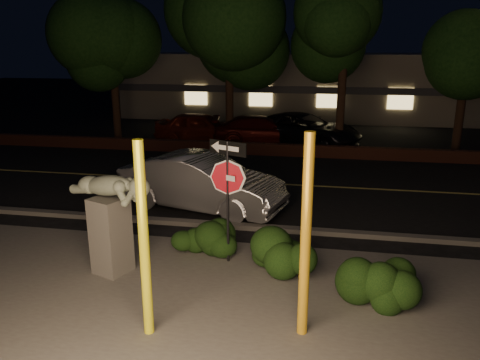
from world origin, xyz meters
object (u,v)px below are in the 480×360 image
(signpost, at_px, (228,178))
(sculpture, at_px, (110,212))
(silver_sedan, at_px, (202,183))
(yellow_pole_left, at_px, (144,242))
(parked_car_darkred, at_px, (262,131))
(parked_car_dark, at_px, (303,130))
(parked_car_red, at_px, (201,128))
(yellow_pole_right, at_px, (306,239))

(signpost, xyz_separation_m, sculpture, (-2.18, -0.90, -0.56))
(silver_sedan, bearing_deg, signpost, -140.84)
(signpost, xyz_separation_m, silver_sedan, (-1.43, 3.20, -1.10))
(yellow_pole_left, relative_size, sculpture, 1.49)
(parked_car_darkred, distance_m, parked_car_dark, 1.87)
(parked_car_red, bearing_deg, sculpture, -169.23)
(silver_sedan, xyz_separation_m, parked_car_darkred, (0.46, 9.21, -0.10))
(sculpture, height_order, parked_car_darkred, sculpture)
(sculpture, distance_m, silver_sedan, 4.20)
(signpost, height_order, parked_car_red, signpost)
(sculpture, height_order, silver_sedan, sculpture)
(yellow_pole_left, bearing_deg, parked_car_darkred, 90.95)
(signpost, height_order, sculpture, signpost)
(yellow_pole_right, distance_m, parked_car_red, 15.68)
(yellow_pole_left, distance_m, parked_car_dark, 15.42)
(parked_car_dark, bearing_deg, signpost, -162.77)
(parked_car_darkred, bearing_deg, silver_sedan, 167.42)
(yellow_pole_left, relative_size, silver_sedan, 0.67)
(yellow_pole_right, distance_m, parked_car_darkred, 15.01)
(parked_car_red, bearing_deg, silver_sedan, -161.47)
(parked_car_red, xyz_separation_m, parked_car_dark, (4.78, 0.26, 0.02))
(yellow_pole_left, relative_size, yellow_pole_right, 0.96)
(yellow_pole_left, xyz_separation_m, parked_car_dark, (1.61, 15.31, -0.83))
(signpost, distance_m, parked_car_darkred, 12.51)
(parked_car_dark, bearing_deg, parked_car_darkred, 115.44)
(parked_car_darkred, relative_size, parked_car_dark, 0.86)
(yellow_pole_right, relative_size, parked_car_dark, 0.61)
(sculpture, distance_m, parked_car_dark, 13.80)
(yellow_pole_right, relative_size, silver_sedan, 0.70)
(yellow_pole_left, relative_size, signpost, 1.21)
(yellow_pole_left, xyz_separation_m, yellow_pole_right, (2.42, 0.44, 0.06))
(parked_car_dark, bearing_deg, yellow_pole_left, -164.72)
(sculpture, relative_size, parked_car_red, 0.49)
(parked_car_darkred, bearing_deg, yellow_pole_right, -179.48)
(yellow_pole_left, height_order, silver_sedan, yellow_pole_left)
(parked_car_dark, bearing_deg, yellow_pole_right, -155.61)
(yellow_pole_left, distance_m, parked_car_red, 15.41)
(signpost, bearing_deg, parked_car_darkred, 118.21)
(yellow_pole_left, distance_m, sculpture, 2.38)
(sculpture, xyz_separation_m, parked_car_darkred, (1.20, 13.31, -0.64))
(yellow_pole_right, bearing_deg, yellow_pole_left, -169.75)
(parked_car_red, height_order, parked_car_darkred, parked_car_red)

